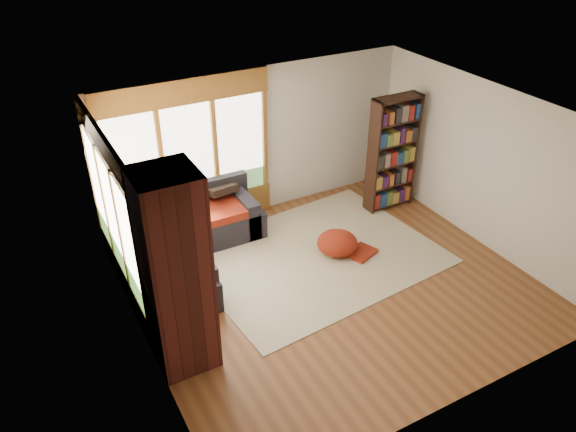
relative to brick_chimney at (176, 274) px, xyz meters
name	(u,v)px	position (x,y,z in m)	size (l,w,h in m)	color
floor	(333,285)	(2.40, 0.35, -1.30)	(5.50, 5.50, 0.00)	brown
ceiling	(341,119)	(2.40, 0.35, 1.30)	(5.50, 5.50, 0.00)	white
wall_back	(256,143)	(2.40, 2.85, 0.00)	(5.50, 0.04, 2.60)	silver
wall_front	(469,318)	(2.40, -2.15, 0.00)	(5.50, 0.04, 2.60)	silver
wall_left	(137,267)	(-0.35, 0.35, 0.00)	(0.04, 5.00, 2.60)	silver
wall_right	(485,166)	(5.15, 0.35, 0.00)	(0.04, 5.00, 2.60)	silver
windows_back	(189,156)	(1.20, 2.82, 0.05)	(2.82, 0.10, 1.90)	#956326
windows_left	(113,215)	(-0.32, 1.55, 0.05)	(0.10, 2.62, 1.90)	#956326
roller_blind	(96,163)	(-0.29, 2.38, 0.45)	(0.03, 0.72, 0.90)	#82995F
brick_chimney	(176,274)	(0.00, 0.00, 0.00)	(0.70, 0.70, 2.60)	#471914
sectional_sofa	(166,247)	(0.45, 2.05, -1.00)	(2.20, 2.20, 0.80)	black
area_rug	(316,256)	(2.56, 1.10, -1.29)	(3.69, 2.82, 0.01)	white
bookshelf	(392,154)	(4.54, 1.84, -0.26)	(0.89, 0.30, 2.07)	black
pouf	(337,242)	(2.91, 1.03, -1.11)	(0.65, 0.65, 0.35)	maroon
dog_tan	(174,216)	(0.62, 2.02, -0.49)	(1.09, 0.80, 0.55)	brown
dog_brindle	(154,248)	(0.12, 1.46, -0.57)	(0.57, 0.78, 0.39)	black
throw_pillows	(162,215)	(0.48, 2.20, -0.52)	(1.98, 1.68, 0.45)	black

